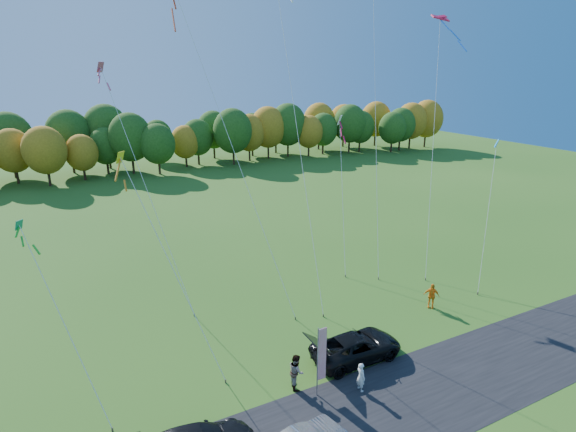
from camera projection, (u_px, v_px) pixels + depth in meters
name	position (u px, v px, depth m)	size (l,w,h in m)	color
ground	(337.00, 365.00, 25.07)	(160.00, 160.00, 0.00)	#285616
asphalt_strip	(382.00, 411.00, 21.68)	(90.00, 6.00, 0.01)	black
tree_line	(149.00, 173.00, 71.64)	(116.00, 12.00, 10.00)	#1E4711
black_suv	(356.00, 347.00, 25.44)	(2.45, 5.32, 1.48)	black
person_tailgate_a	(361.00, 377.00, 22.85)	(0.58, 0.38, 1.60)	silver
person_tailgate_b	(296.00, 371.00, 23.03)	(0.93, 0.72, 1.91)	gray
person_east	(431.00, 296.00, 30.84)	(1.05, 0.44, 1.79)	orange
feather_flag	(321.00, 354.00, 22.09)	(0.51, 0.07, 3.88)	#999999
kite_delta_blue	(230.00, 140.00, 28.82)	(6.56, 10.23, 23.88)	#4C3F33
kite_parafoil_orange	(375.00, 83.00, 37.13)	(8.01, 12.55, 29.62)	#4C3F33
kite_delta_red	(295.00, 108.00, 30.10)	(2.72, 9.93, 24.89)	#4C3F33
kite_parafoil_rainbow	(433.00, 141.00, 36.75)	(8.31, 8.48, 20.53)	#4C3F33
kite_diamond_yellow	(173.00, 269.00, 23.43)	(3.87, 6.03, 11.97)	#4C3F33
kite_diamond_green	(64.00, 322.00, 21.17)	(3.10, 6.66, 8.98)	#4C3F33
kite_diamond_white	(343.00, 195.00, 36.34)	(2.87, 5.57, 12.52)	#4C3F33
kite_diamond_pink	(147.00, 190.00, 30.03)	(3.86, 8.20, 16.54)	#4C3F33
kite_diamond_blue_low	(488.00, 216.00, 33.84)	(5.13, 4.37, 10.89)	#4C3F33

